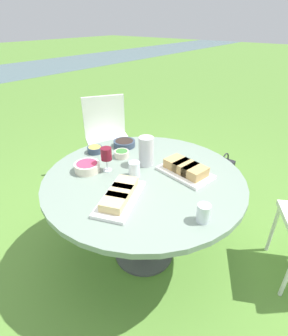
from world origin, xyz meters
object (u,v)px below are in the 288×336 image
object	(u,v)px
chair_near_right	(107,133)
handbag	(222,173)
water_pitcher	(146,151)
wine_glass	(106,155)
dining_table	(144,188)

from	to	relation	value
chair_near_right	handbag	world-z (taller)	chair_near_right
water_pitcher	wine_glass	world-z (taller)	water_pitcher
water_pitcher	wine_glass	xyz separation A→B (m)	(-0.23, 0.15, 0.02)
water_pitcher	handbag	bearing A→B (deg)	-6.59
dining_table	chair_near_right	world-z (taller)	chair_near_right
dining_table	chair_near_right	size ratio (longest dim) A/B	1.44
dining_table	wine_glass	bearing A→B (deg)	112.28
chair_near_right	water_pitcher	world-z (taller)	water_pitcher
wine_glass	handbag	xyz separation A→B (m)	(1.39, -0.28, -0.69)
handbag	dining_table	bearing A→B (deg)	177.82
wine_glass	dining_table	bearing A→B (deg)	-67.72
water_pitcher	dining_table	bearing A→B (deg)	-146.85
chair_near_right	water_pitcher	xyz separation A→B (m)	(-0.52, -0.93, 0.28)
water_pitcher	wine_glass	bearing A→B (deg)	146.59
water_pitcher	wine_glass	size ratio (longest dim) A/B	1.23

